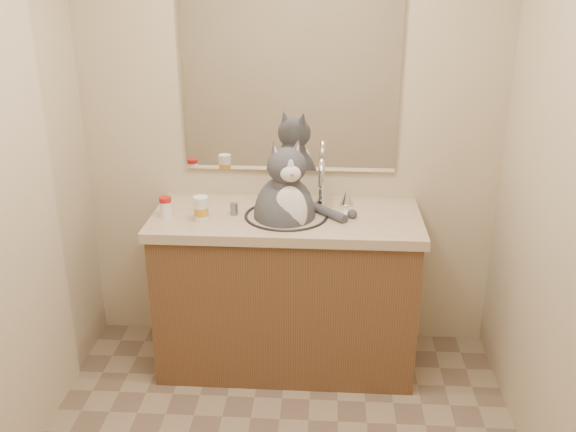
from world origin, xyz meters
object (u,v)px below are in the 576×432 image
object	(u,v)px
pill_bottle_redcap	(166,207)
pill_bottle_orange	(201,209)
grey_canister	(234,209)
cat	(286,210)

from	to	relation	value
pill_bottle_redcap	pill_bottle_orange	distance (m)	0.19
pill_bottle_orange	grey_canister	xyz separation A→B (m)	(0.15, 0.09, -0.03)
cat	pill_bottle_orange	bearing A→B (deg)	173.16
cat	pill_bottle_redcap	distance (m)	0.59
grey_canister	pill_bottle_orange	bearing A→B (deg)	-148.53
pill_bottle_redcap	pill_bottle_orange	xyz separation A→B (m)	(0.18, -0.04, 0.01)
grey_canister	pill_bottle_redcap	bearing A→B (deg)	-170.86
cat	pill_bottle_orange	size ratio (longest dim) A/B	5.00
cat	grey_canister	bearing A→B (deg)	159.55
cat	grey_canister	size ratio (longest dim) A/B	10.13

